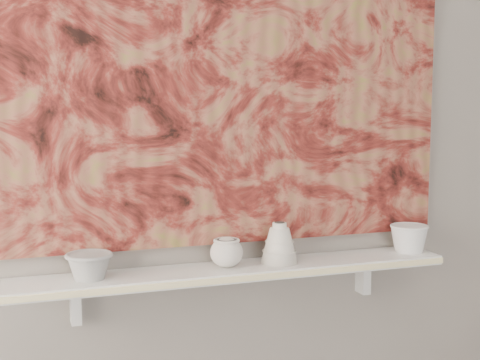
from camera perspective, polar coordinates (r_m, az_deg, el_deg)
name	(u,v)px	position (r m, az deg, el deg)	size (l,w,h in m)	color
wall_back	(227,131)	(2.14, -1.15, 4.17)	(3.60, 3.60, 0.00)	gray
shelf	(236,271)	(2.12, -0.32, -7.78)	(1.40, 0.18, 0.03)	silver
shelf_stripe	(246,278)	(2.03, 0.54, -8.39)	(1.40, 0.01, 0.02)	#F6E6A4
bracket_left	(75,304)	(2.10, -13.87, -10.21)	(0.03, 0.06, 0.12)	silver
bracket_right	(363,276)	(2.39, 10.46, -8.05)	(0.03, 0.06, 0.12)	silver
painting	(228,71)	(2.13, -1.04, 9.27)	(1.50, 0.03, 1.10)	maroon
house_motif	(355,164)	(2.31, 9.75, 1.32)	(0.09, 0.00, 0.08)	black
bowl_grey	(89,266)	(2.01, -12.74, -7.13)	(0.14, 0.14, 0.08)	gray
cup_cream	(227,252)	(2.09, -1.15, -6.20)	(0.10, 0.10, 0.09)	silver
bell_vessel	(279,243)	(2.15, 3.38, -5.36)	(0.12, 0.12, 0.13)	silver
bowl_white	(409,238)	(2.38, 14.22, -4.83)	(0.13, 0.13, 0.10)	white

